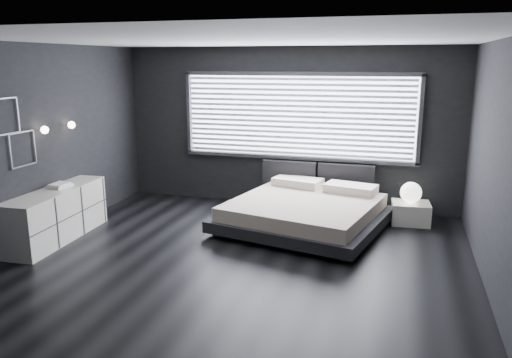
% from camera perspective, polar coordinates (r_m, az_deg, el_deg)
% --- Properties ---
extents(room, '(6.04, 6.00, 2.80)m').
position_cam_1_polar(room, '(6.25, -2.22, 2.74)').
color(room, black).
rests_on(room, ground).
extents(window, '(4.14, 0.09, 1.52)m').
position_cam_1_polar(window, '(8.75, 4.74, 7.13)').
color(window, white).
rests_on(window, ground).
extents(headboard, '(1.96, 0.16, 0.52)m').
position_cam_1_polar(headboard, '(8.80, 7.02, 0.23)').
color(headboard, black).
rests_on(headboard, ground).
extents(sconce_near, '(0.18, 0.11, 0.11)m').
position_cam_1_polar(sconce_near, '(7.68, -23.02, 5.18)').
color(sconce_near, silver).
rests_on(sconce_near, ground).
extents(sconce_far, '(0.18, 0.11, 0.11)m').
position_cam_1_polar(sconce_far, '(8.15, -20.36, 5.82)').
color(sconce_far, silver).
rests_on(sconce_far, ground).
extents(wall_art_upper, '(0.01, 0.48, 0.48)m').
position_cam_1_polar(wall_art_upper, '(7.27, -26.75, 6.41)').
color(wall_art_upper, '#47474C').
rests_on(wall_art_upper, ground).
extents(wall_art_lower, '(0.01, 0.48, 0.48)m').
position_cam_1_polar(wall_art_lower, '(7.51, -25.09, 3.12)').
color(wall_art_lower, '#47474C').
rests_on(wall_art_lower, ground).
extents(bed, '(2.71, 2.63, 0.59)m').
position_cam_1_polar(bed, '(7.79, 5.61, -3.70)').
color(bed, black).
rests_on(bed, ground).
extents(nightstand, '(0.63, 0.54, 0.34)m').
position_cam_1_polar(nightstand, '(8.40, 17.23, -3.73)').
color(nightstand, silver).
rests_on(nightstand, ground).
extents(orb_lamp, '(0.33, 0.33, 0.33)m').
position_cam_1_polar(orb_lamp, '(8.31, 17.29, -1.49)').
color(orb_lamp, white).
rests_on(orb_lamp, nightstand).
extents(dresser, '(0.63, 1.89, 0.75)m').
position_cam_1_polar(dresser, '(7.83, -21.82, -3.79)').
color(dresser, silver).
rests_on(dresser, ground).
extents(book_stack, '(0.27, 0.34, 0.06)m').
position_cam_1_polar(book_stack, '(7.84, -21.53, -0.68)').
color(book_stack, white).
rests_on(book_stack, dresser).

